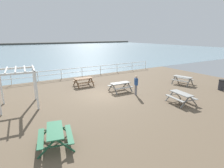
{
  "coord_description": "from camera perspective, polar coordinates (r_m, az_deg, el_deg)",
  "views": [
    {
      "loc": [
        -7.14,
        -12.95,
        4.87
      ],
      "look_at": [
        0.86,
        0.06,
        0.8
      ],
      "focal_mm": 29.49,
      "sensor_mm": 36.0,
      "label": 1
    }
  ],
  "objects": [
    {
      "name": "lattice_pergola",
      "position": [
        14.05,
        -27.4,
        1.42
      ],
      "size": [
        2.65,
        2.77,
        2.7
      ],
      "rotation": [
        0.0,
        0.0,
        -0.1
      ],
      "color": "white",
      "rests_on": "ground"
    },
    {
      "name": "ground_plane",
      "position": [
        15.6,
        -2.57,
        -3.67
      ],
      "size": [
        30.0,
        24.0,
        0.2
      ],
      "primitive_type": "cube",
      "color": "brown"
    },
    {
      "name": "picnic_table_far_right",
      "position": [
        20.16,
        21.04,
        1.64
      ],
      "size": [
        1.91,
        2.12,
        0.8
      ],
      "rotation": [
        0.0,
        0.0,
        1.83
      ],
      "color": "gray",
      "rests_on": "ground"
    },
    {
      "name": "picnic_table_mid_centre",
      "position": [
        18.37,
        -8.82,
        1.25
      ],
      "size": [
        1.82,
        1.56,
        0.8
      ],
      "rotation": [
        0.0,
        0.0,
        -0.01
      ],
      "color": "brown",
      "rests_on": "ground"
    },
    {
      "name": "picnic_table_near_left",
      "position": [
        16.41,
        2.56,
        -0.23
      ],
      "size": [
        1.84,
        1.58,
        0.8
      ],
      "rotation": [
        0.0,
        0.0,
        -0.03
      ],
      "color": "gray",
      "rests_on": "ground"
    },
    {
      "name": "visitor",
      "position": [
        15.39,
        7.46,
        0.03
      ],
      "size": [
        0.33,
        0.5,
        1.66
      ],
      "rotation": [
        0.0,
        0.0,
        5.92
      ],
      "color": "slate",
      "rests_on": "ground"
    },
    {
      "name": "picnic_table_far_left",
      "position": [
        14.47,
        20.68,
        -3.31
      ],
      "size": [
        1.75,
        1.99,
        0.8
      ],
      "rotation": [
        0.0,
        0.0,
        1.44
      ],
      "color": "gray",
      "rests_on": "ground"
    },
    {
      "name": "distant_shoreline",
      "position": [
        109.05,
        -28.3,
        10.63
      ],
      "size": [
        142.0,
        6.0,
        1.8
      ],
      "primitive_type": "cube",
      "color": "#4C4C47",
      "rests_on": "ground"
    },
    {
      "name": "picnic_table_near_right",
      "position": [
        8.96,
        -17.24,
        -14.42
      ],
      "size": [
        1.87,
        2.09,
        0.8
      ],
      "rotation": [
        0.0,
        0.0,
        1.34
      ],
      "color": "#286B47",
      "rests_on": "ground"
    },
    {
      "name": "seaward_railing",
      "position": [
        22.28,
        -12.35,
        3.97
      ],
      "size": [
        23.07,
        0.07,
        1.08
      ],
      "color": "white",
      "rests_on": "ground"
    },
    {
      "name": "sea_band",
      "position": [
        66.27,
        -25.65,
        9.28
      ],
      "size": [
        142.0,
        90.0,
        0.01
      ],
      "primitive_type": "cube",
      "color": "gray",
      "rests_on": "ground"
    },
    {
      "name": "litter_bin",
      "position": [
        19.53,
        30.83,
        -0.22
      ],
      "size": [
        0.55,
        0.55,
        0.95
      ],
      "color": "#2D2D33",
      "rests_on": "ground"
    }
  ]
}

